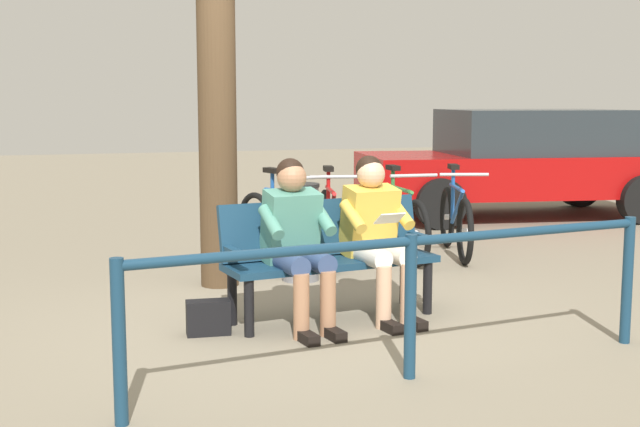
# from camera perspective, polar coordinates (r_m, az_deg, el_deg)

# --- Properties ---
(ground_plane) EXTENTS (40.00, 40.00, 0.00)m
(ground_plane) POSITION_cam_1_polar(r_m,az_deg,el_deg) (6.22, -0.69, -7.31)
(ground_plane) COLOR gray
(bench) EXTENTS (1.65, 0.69, 0.87)m
(bench) POSITION_cam_1_polar(r_m,az_deg,el_deg) (6.25, 0.52, -2.48)
(bench) COLOR navy
(bench) RESTS_ON ground
(person_reading) EXTENTS (0.53, 0.80, 1.20)m
(person_reading) POSITION_cam_1_polar(r_m,az_deg,el_deg) (6.22, 3.81, -1.06)
(person_reading) COLOR gold
(person_reading) RESTS_ON ground
(person_companion) EXTENTS (0.53, 0.80, 1.20)m
(person_companion) POSITION_cam_1_polar(r_m,az_deg,el_deg) (5.94, -1.58, -1.47)
(person_companion) COLOR #4C8C7A
(person_companion) RESTS_ON ground
(handbag) EXTENTS (0.31, 0.16, 0.24)m
(handbag) POSITION_cam_1_polar(r_m,az_deg,el_deg) (5.91, -7.56, -6.99)
(handbag) COLOR black
(handbag) RESTS_ON ground
(tree_trunk) EXTENTS (0.33, 0.33, 4.08)m
(tree_trunk) POSITION_cam_1_polar(r_m,az_deg,el_deg) (7.29, -7.04, 11.04)
(tree_trunk) COLOR #4C3823
(tree_trunk) RESTS_ON ground
(litter_bin) EXTENTS (0.35, 0.35, 0.87)m
(litter_bin) POSITION_cam_1_polar(r_m,az_deg,el_deg) (7.52, -1.34, -1.26)
(litter_bin) COLOR slate
(litter_bin) RESTS_ON ground
(bicycle_purple) EXTENTS (0.62, 1.63, 0.94)m
(bicycle_purple) POSITION_cam_1_polar(r_m,az_deg,el_deg) (8.84, 9.15, -0.50)
(bicycle_purple) COLOR black
(bicycle_purple) RESTS_ON ground
(bicycle_silver) EXTENTS (0.48, 1.68, 0.94)m
(bicycle_silver) POSITION_cam_1_polar(r_m,az_deg,el_deg) (8.64, 5.33, -0.63)
(bicycle_silver) COLOR black
(bicycle_silver) RESTS_ON ground
(bicycle_blue) EXTENTS (0.53, 1.66, 0.94)m
(bicycle_blue) POSITION_cam_1_polar(r_m,az_deg,el_deg) (8.49, 0.70, -0.75)
(bicycle_blue) COLOR black
(bicycle_blue) RESTS_ON ground
(bicycle_green) EXTENTS (0.65, 1.62, 0.94)m
(bicycle_green) POSITION_cam_1_polar(r_m,az_deg,el_deg) (8.32, -2.54, -0.93)
(bicycle_green) COLOR black
(bicycle_green) RESTS_ON ground
(railing_fence) EXTENTS (3.39, 0.51, 0.85)m
(railing_fence) POSITION_cam_1_polar(r_m,az_deg,el_deg) (4.88, 6.16, -4.30)
(railing_fence) COLOR navy
(railing_fence) RESTS_ON ground
(parked_car) EXTENTS (4.42, 2.50, 1.47)m
(parked_car) POSITION_cam_1_polar(r_m,az_deg,el_deg) (11.89, 13.49, 3.50)
(parked_car) COLOR #A50C0C
(parked_car) RESTS_ON ground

